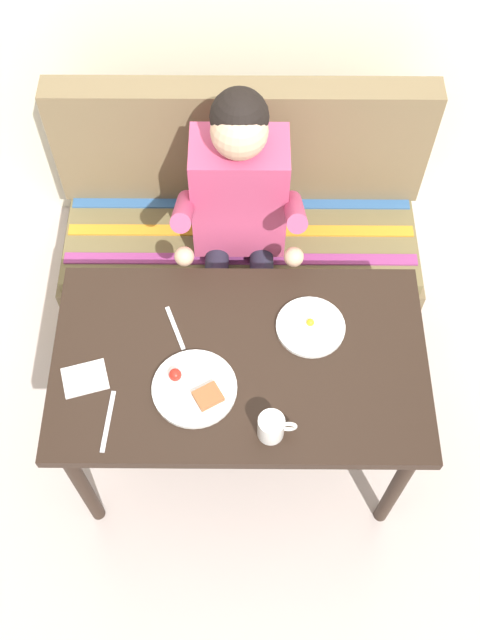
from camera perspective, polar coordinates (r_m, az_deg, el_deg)
ground_plane at (r=2.99m, az=-0.02°, el=-9.59°), size 8.00×8.00×0.00m
table at (r=2.39m, az=-0.02°, el=-3.97°), size 1.20×0.70×0.73m
couch at (r=3.07m, az=0.07°, el=6.14°), size 1.44×0.56×1.00m
person at (r=2.64m, az=-0.05°, el=8.47°), size 0.45×0.61×1.21m
plate_breakfast at (r=2.26m, az=-3.51°, el=-5.39°), size 0.27×0.27×0.05m
plate_eggs at (r=2.38m, az=5.54°, el=-0.52°), size 0.23×0.23×0.04m
coffee_mug at (r=2.17m, az=2.51°, el=-8.35°), size 0.12×0.08×0.09m
napkin at (r=2.34m, az=-12.03°, el=-4.50°), size 0.16×0.14×0.01m
fork at (r=2.38m, az=-5.10°, el=-0.62°), size 0.08×0.16×0.00m
knife at (r=2.26m, az=-10.28°, el=-7.80°), size 0.03×0.20×0.00m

